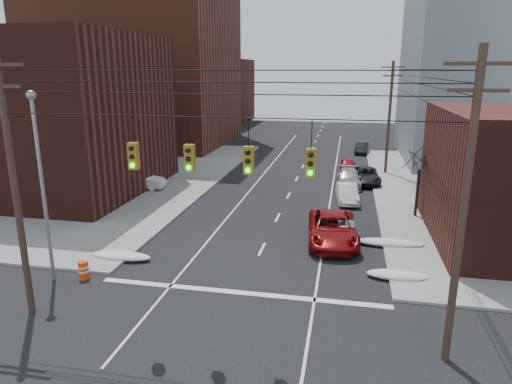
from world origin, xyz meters
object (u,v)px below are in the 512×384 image
at_px(parked_car_d, 349,178).
at_px(parked_car_e, 348,165).
at_px(lot_car_a, 140,181).
at_px(construction_barrel, 84,270).
at_px(parked_car_c, 365,176).
at_px(parked_car_a, 346,233).
at_px(lot_car_c, 52,186).
at_px(parked_car_b, 347,193).
at_px(red_pickup, 333,229).
at_px(parked_car_f, 362,148).
at_px(lot_car_d, 89,174).
at_px(lot_car_b, 112,179).

distance_m(parked_car_d, parked_car_e, 6.05).
height_order(lot_car_a, construction_barrel, lot_car_a).
xyz_separation_m(parked_car_c, construction_barrel, (-14.48, -23.15, -0.26)).
xyz_separation_m(parked_car_a, lot_car_c, (-24.20, 6.29, 0.14)).
relative_size(parked_car_e, construction_barrel, 4.34).
bearing_deg(parked_car_c, lot_car_a, -165.46).
bearing_deg(parked_car_e, parked_car_b, -92.74).
bearing_deg(parked_car_d, parked_car_b, -92.94).
distance_m(parked_car_a, parked_car_d, 14.30).
height_order(parked_car_a, parked_car_e, parked_car_e).
relative_size(parked_car_d, parked_car_e, 1.29).
height_order(red_pickup, parked_car_b, red_pickup).
height_order(parked_car_b, parked_car_e, parked_car_b).
height_order(parked_car_b, parked_car_c, parked_car_c).
distance_m(parked_car_f, lot_car_a, 29.53).
xyz_separation_m(parked_car_c, lot_car_d, (-25.06, -5.02, 0.14)).
xyz_separation_m(red_pickup, parked_car_c, (2.39, 15.61, -0.14)).
relative_size(red_pickup, parked_car_b, 1.45).
height_order(parked_car_f, lot_car_a, lot_car_a).
distance_m(parked_car_b, construction_barrel, 20.98).
height_order(parked_car_a, parked_car_d, parked_car_d).
xyz_separation_m(lot_car_a, lot_car_b, (-2.55, -0.06, 0.06)).
bearing_deg(lot_car_d, parked_car_b, -106.50).
distance_m(parked_car_c, lot_car_b, 22.81).
relative_size(parked_car_f, lot_car_a, 0.95).
xyz_separation_m(parked_car_a, parked_car_c, (1.60, 15.73, 0.05)).
height_order(parked_car_c, lot_car_a, lot_car_a).
height_order(parked_car_b, construction_barrel, parked_car_b).
bearing_deg(parked_car_e, lot_car_b, -153.88).
height_order(parked_car_b, lot_car_c, lot_car_c).
relative_size(parked_car_e, lot_car_d, 0.94).
height_order(lot_car_d, construction_barrel, lot_car_d).
distance_m(lot_car_c, lot_car_d, 4.49).
xyz_separation_m(parked_car_b, lot_car_b, (-20.25, 0.05, 0.23)).
bearing_deg(construction_barrel, parked_car_c, 57.97).
height_order(parked_car_b, lot_car_b, lot_car_b).
bearing_deg(lot_car_b, parked_car_e, -78.33).
bearing_deg(parked_car_f, red_pickup, -89.40).
distance_m(red_pickup, lot_car_b, 21.47).
bearing_deg(parked_car_a, parked_car_d, 88.53).
xyz_separation_m(parked_car_a, parked_car_d, (0.09, 14.30, 0.07)).
height_order(red_pickup, parked_car_e, red_pickup).
bearing_deg(parked_car_e, lot_car_d, -160.41).
bearing_deg(parked_car_f, parked_car_e, -93.16).
distance_m(parked_car_d, lot_car_b, 20.97).
height_order(red_pickup, lot_car_b, red_pickup).
distance_m(parked_car_d, lot_car_d, 23.81).
distance_m(parked_car_e, construction_barrel, 30.61).
relative_size(parked_car_a, parked_car_b, 0.92).
height_order(lot_car_c, construction_barrel, lot_car_c).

